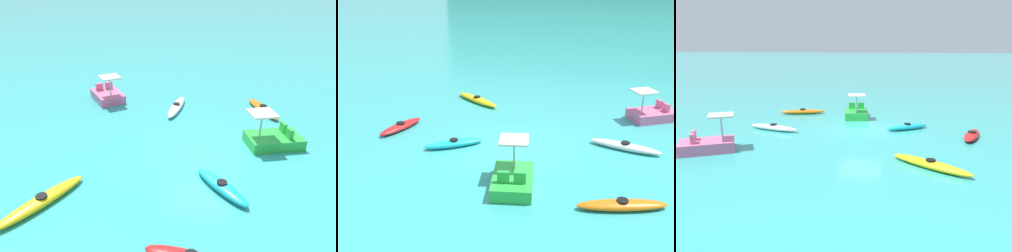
# 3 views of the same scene
# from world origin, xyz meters

# --- Properties ---
(ground_plane) EXTENTS (600.00, 600.00, 0.00)m
(ground_plane) POSITION_xyz_m (0.00, 0.00, 0.00)
(ground_plane) COLOR #38ADA8
(kayak_orange) EXTENTS (3.19, 1.63, 0.37)m
(kayak_orange) POSITION_xyz_m (5.02, -3.51, 0.16)
(kayak_orange) COLOR orange
(kayak_orange) RESTS_ON ground_plane
(kayak_cyan) EXTENTS (2.52, 2.09, 0.37)m
(kayak_cyan) POSITION_xyz_m (-2.61, -0.71, 0.16)
(kayak_cyan) COLOR #19B7C6
(kayak_cyan) RESTS_ON ground_plane
(kayak_yellow) EXTENTS (3.35, 2.28, 0.37)m
(kayak_yellow) POSITION_xyz_m (-3.94, 5.45, 0.16)
(kayak_yellow) COLOR yellow
(kayak_yellow) RESTS_ON ground_plane
(kayak_red) EXTENTS (1.30, 2.77, 0.37)m
(kayak_red) POSITION_xyz_m (-6.04, 0.33, 0.16)
(kayak_red) COLOR red
(kayak_red) RESTS_ON ground_plane
(kayak_white) EXTENTS (3.28, 1.17, 0.37)m
(kayak_white) POSITION_xyz_m (4.87, 1.40, 0.16)
(kayak_white) COLOR white
(kayak_white) RESTS_ON ground_plane
(pedal_boat_green) EXTENTS (2.00, 2.68, 1.68)m
(pedal_boat_green) POSITION_xyz_m (0.99, -3.25, 0.34)
(pedal_boat_green) COLOR green
(pedal_boat_green) RESTS_ON ground_plane
(pedal_boat_pink) EXTENTS (2.83, 2.57, 1.68)m
(pedal_boat_pink) POSITION_xyz_m (6.05, 5.73, 0.34)
(pedal_boat_pink) COLOR pink
(pedal_boat_pink) RESTS_ON ground_plane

